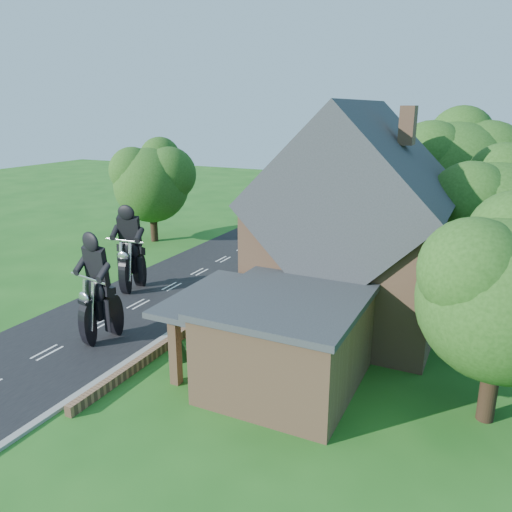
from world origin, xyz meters
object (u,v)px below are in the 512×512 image
at_px(garden_wall, 228,301).
at_px(annex, 284,339).
at_px(motorcycle_follow, 133,278).
at_px(motorcycle_lead, 102,325).
at_px(house, 354,233).

height_order(garden_wall, annex, annex).
bearing_deg(annex, motorcycle_follow, 154.79).
xyz_separation_m(annex, motorcycle_lead, (-8.58, -0.24, -1.02)).
xyz_separation_m(motorcycle_lead, motorcycle_follow, (-2.92, 5.65, -0.01)).
bearing_deg(motorcycle_follow, house, -177.69).
distance_m(garden_wall, motorcycle_lead, 6.77).
distance_m(garden_wall, annex, 8.19).
xyz_separation_m(garden_wall, annex, (5.57, -5.80, 1.57)).
xyz_separation_m(garden_wall, house, (6.19, 1.00, 4.14)).
distance_m(house, motorcycle_lead, 12.13).
xyz_separation_m(garden_wall, motorcycle_follow, (-5.93, -0.39, 0.54)).
height_order(annex, motorcycle_lead, annex).
bearing_deg(motorcycle_lead, annex, -167.17).
height_order(house, motorcycle_lead, house).
bearing_deg(house, garden_wall, -170.83).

